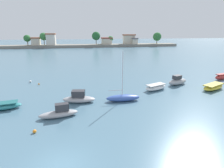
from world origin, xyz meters
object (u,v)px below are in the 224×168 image
Objects in this scene: moored_boat_1 at (1,106)px; mooring_buoy_2 at (39,84)px; moored_boat_3 at (79,98)px; moored_boat_2 at (59,113)px; moored_boat_4 at (123,98)px; moored_boat_5 at (156,87)px; moored_boat_6 at (178,81)px; moored_boat_7 at (213,87)px; moored_boat_8 at (222,77)px; mooring_buoy_0 at (30,81)px; mooring_buoy_1 at (35,131)px.

moored_boat_1 reaches higher than mooring_buoy_2.
moored_boat_3 reaches higher than moored_boat_1.
moored_boat_4 is at bearing 13.72° from moored_boat_2.
moored_boat_2 reaches higher than moored_boat_5.
moored_boat_7 is (4.29, -3.40, -0.21)m from moored_boat_6.
mooring_buoy_0 is at bearing 160.39° from moored_boat_8.
mooring_buoy_2 is (-34.06, 2.70, -0.42)m from moored_boat_8.
moored_boat_6 is 24.27m from mooring_buoy_2.
moored_boat_4 is (14.96, 0.07, 0.06)m from moored_boat_1.
moored_boat_6 is (26.09, 5.62, 0.23)m from moored_boat_1.
moored_boat_8 is 34.17m from mooring_buoy_2.
moored_boat_3 is 1.30× the size of moored_boat_8.
moored_boat_4 is 18.59m from mooring_buoy_0.
moored_boat_7 is at bearing -4.27° from moored_boat_1.
moored_boat_1 is at bearing 168.33° from moored_boat_5.
moored_boat_1 reaches higher than mooring_buoy_1.
mooring_buoy_0 is (-8.74, 10.89, -0.35)m from moored_boat_3.
moored_boat_5 is (6.20, 3.54, -0.02)m from moored_boat_4.
moored_boat_7 is at bearing 4.55° from moored_boat_2.
moored_boat_3 reaches higher than moored_boat_7.
moored_boat_5 is 22.27m from mooring_buoy_0.
moored_boat_1 is 1.05× the size of moored_boat_6.
moored_boat_8 is (27.13, 6.51, -0.00)m from moored_boat_3.
moored_boat_6 is (11.12, 5.55, 0.17)m from moored_boat_4.
moored_boat_2 is at bearing -156.73° from moored_boat_4.
moored_boat_6 reaches higher than moored_boat_5.
moored_boat_1 reaches higher than mooring_buoy_0.
moored_boat_4 reaches higher than mooring_buoy_1.
moored_boat_2 is 0.96× the size of moored_boat_3.
moored_boat_4 is at bearing 163.80° from moored_boat_7.
moored_boat_1 is at bearing 170.99° from moored_boat_6.
mooring_buoy_1 is at bearing -170.40° from moored_boat_5.
moored_boat_5 is (21.17, 3.60, 0.04)m from moored_boat_1.
moored_boat_4 is (7.94, 3.23, -0.03)m from moored_boat_2.
moored_boat_7 is at bearing -59.52° from moored_boat_6.
moored_boat_1 is 11.22× the size of mooring_buoy_0.
moored_boat_8 is at bearing -12.30° from moored_boat_6.
moored_boat_2 is 0.64× the size of moored_boat_4.
mooring_buoy_1 is (-1.94, -2.87, -0.33)m from moored_boat_2.
moored_boat_5 reaches higher than mooring_buoy_2.
moored_boat_7 is (15.41, 2.15, -0.04)m from moored_boat_4.
mooring_buoy_1 is at bearing -147.17° from moored_boat_4.
moored_boat_4 is 24.24× the size of mooring_buoy_2.
moored_boat_3 reaches higher than mooring_buoy_2.
moored_boat_3 is 5.88m from moored_boat_4.
moored_boat_1 is 13.68× the size of mooring_buoy_1.
mooring_buoy_2 is (-2.89, 15.93, -0.03)m from mooring_buoy_1.
moored_boat_8 reaches higher than mooring_buoy_0.
moored_boat_2 is at bearing 55.97° from mooring_buoy_1.
moored_boat_2 is at bearing -32.67° from moored_boat_1.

